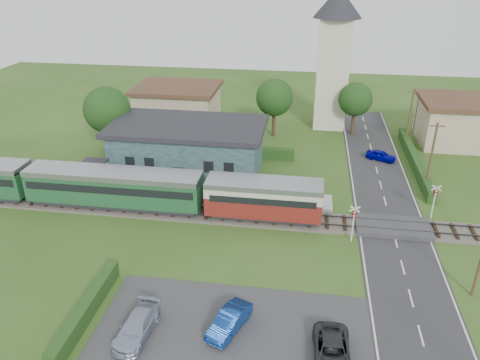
# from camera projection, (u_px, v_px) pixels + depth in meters

# --- Properties ---
(ground) EXTENTS (120.00, 120.00, 0.00)m
(ground) POSITION_uv_depth(u_px,v_px,m) (273.00, 232.00, 39.36)
(ground) COLOR #2D4C19
(railway_track) EXTENTS (76.00, 3.20, 0.49)m
(railway_track) POSITION_uv_depth(u_px,v_px,m) (275.00, 219.00, 41.09)
(railway_track) COLOR #4C443D
(railway_track) RESTS_ON ground
(road) EXTENTS (6.00, 70.00, 0.05)m
(road) POSITION_uv_depth(u_px,v_px,m) (396.00, 242.00, 38.00)
(road) COLOR #28282B
(road) RESTS_ON ground
(car_park) EXTENTS (17.00, 9.00, 0.08)m
(car_park) POSITION_uv_depth(u_px,v_px,m) (232.00, 333.00, 28.88)
(car_park) COLOR #333335
(car_park) RESTS_ON ground
(crossing_deck) EXTENTS (6.20, 3.40, 0.45)m
(crossing_deck) POSITION_uv_depth(u_px,v_px,m) (393.00, 227.00, 39.69)
(crossing_deck) COLOR #333335
(crossing_deck) RESTS_ON ground
(platform) EXTENTS (30.00, 3.00, 0.45)m
(platform) POSITION_uv_depth(u_px,v_px,m) (175.00, 193.00, 45.24)
(platform) COLOR gray
(platform) RESTS_ON ground
(equipment_hut) EXTENTS (2.30, 2.30, 2.55)m
(equipment_hut) POSITION_uv_depth(u_px,v_px,m) (95.00, 174.00, 45.65)
(equipment_hut) COLOR beige
(equipment_hut) RESTS_ON platform
(station_building) EXTENTS (16.00, 9.00, 5.30)m
(station_building) POSITION_uv_depth(u_px,v_px,m) (189.00, 147.00, 49.31)
(station_building) COLOR #1E3B3D
(station_building) RESTS_ON ground
(train) EXTENTS (43.20, 2.90, 3.40)m
(train) POSITION_uv_depth(u_px,v_px,m) (81.00, 184.00, 42.59)
(train) COLOR #232328
(train) RESTS_ON ground
(church_tower) EXTENTS (6.00, 6.00, 17.60)m
(church_tower) POSITION_uv_depth(u_px,v_px,m) (334.00, 49.00, 59.10)
(church_tower) COLOR beige
(church_tower) RESTS_ON ground
(house_west) EXTENTS (10.80, 8.80, 5.50)m
(house_west) POSITION_uv_depth(u_px,v_px,m) (178.00, 106.00, 62.39)
(house_west) COLOR tan
(house_west) RESTS_ON ground
(house_east) EXTENTS (8.80, 8.80, 5.50)m
(house_east) POSITION_uv_depth(u_px,v_px,m) (455.00, 121.00, 56.77)
(house_east) COLOR tan
(house_east) RESTS_ON ground
(hedge_carpark) EXTENTS (0.80, 9.00, 1.20)m
(hedge_carpark) POSITION_uv_depth(u_px,v_px,m) (86.00, 310.00, 29.92)
(hedge_carpark) COLOR #193814
(hedge_carpark) RESTS_ON ground
(hedge_roadside) EXTENTS (0.80, 18.00, 1.20)m
(hedge_roadside) POSITION_uv_depth(u_px,v_px,m) (415.00, 161.00, 51.41)
(hedge_roadside) COLOR #193814
(hedge_roadside) RESTS_ON ground
(hedge_station) EXTENTS (22.00, 0.80, 1.30)m
(hedge_station) POSITION_uv_depth(u_px,v_px,m) (199.00, 149.00, 54.21)
(hedge_station) COLOR #193814
(hedge_station) RESTS_ON ground
(tree_a) EXTENTS (5.20, 5.20, 8.00)m
(tree_a) POSITION_uv_depth(u_px,v_px,m) (107.00, 110.00, 52.15)
(tree_a) COLOR #332316
(tree_a) RESTS_ON ground
(tree_b) EXTENTS (4.60, 4.60, 7.34)m
(tree_b) POSITION_uv_depth(u_px,v_px,m) (274.00, 98.00, 57.88)
(tree_b) COLOR #332316
(tree_b) RESTS_ON ground
(tree_c) EXTENTS (4.20, 4.20, 6.78)m
(tree_c) POSITION_uv_depth(u_px,v_px,m) (355.00, 100.00, 58.47)
(tree_c) COLOR #332316
(tree_c) RESTS_ON ground
(utility_pole_c) EXTENTS (1.40, 0.22, 7.00)m
(utility_pole_c) POSITION_uv_depth(u_px,v_px,m) (431.00, 156.00, 44.75)
(utility_pole_c) COLOR #473321
(utility_pole_c) RESTS_ON ground
(utility_pole_d) EXTENTS (1.40, 0.22, 7.00)m
(utility_pole_d) POSITION_uv_depth(u_px,v_px,m) (410.00, 117.00, 55.41)
(utility_pole_d) COLOR #473321
(utility_pole_d) RESTS_ON ground
(crossing_signal_near) EXTENTS (0.84, 0.28, 3.28)m
(crossing_signal_near) POSITION_uv_depth(u_px,v_px,m) (354.00, 218.00, 37.20)
(crossing_signal_near) COLOR silver
(crossing_signal_near) RESTS_ON ground
(crossing_signal_far) EXTENTS (0.84, 0.28, 3.28)m
(crossing_signal_far) POSITION_uv_depth(u_px,v_px,m) (435.00, 197.00, 40.50)
(crossing_signal_far) COLOR silver
(crossing_signal_far) RESTS_ON ground
(streetlamp_west) EXTENTS (0.30, 0.30, 5.15)m
(streetlamp_west) POSITION_uv_depth(u_px,v_px,m) (113.00, 113.00, 58.78)
(streetlamp_west) COLOR #3F3F47
(streetlamp_west) RESTS_ON ground
(streetlamp_east) EXTENTS (0.30, 0.30, 5.15)m
(streetlamp_east) POSITION_uv_depth(u_px,v_px,m) (417.00, 110.00, 59.87)
(streetlamp_east) COLOR #3F3F47
(streetlamp_east) RESTS_ON ground
(car_on_road) EXTENTS (3.52, 2.54, 1.11)m
(car_on_road) POSITION_uv_depth(u_px,v_px,m) (381.00, 155.00, 52.71)
(car_on_road) COLOR #0100A0
(car_on_road) RESTS_ON road
(car_park_blue) EXTENTS (2.59, 4.04, 1.26)m
(car_park_blue) POSITION_uv_depth(u_px,v_px,m) (229.00, 321.00, 28.88)
(car_park_blue) COLOR navy
(car_park_blue) RESTS_ON car_park
(car_park_silver) EXTENTS (2.13, 4.49, 1.26)m
(car_park_silver) POSITION_uv_depth(u_px,v_px,m) (137.00, 327.00, 28.42)
(car_park_silver) COLOR #98A1BA
(car_park_silver) RESTS_ON car_park
(car_park_dark) EXTENTS (2.26, 4.64, 1.27)m
(car_park_dark) POSITION_uv_depth(u_px,v_px,m) (332.00, 353.00, 26.57)
(car_park_dark) COLOR #27282C
(car_park_dark) RESTS_ON car_park
(pedestrian_near) EXTENTS (0.67, 0.49, 1.69)m
(pedestrian_near) POSITION_uv_depth(u_px,v_px,m) (238.00, 189.00, 43.72)
(pedestrian_near) COLOR gray
(pedestrian_near) RESTS_ON platform
(pedestrian_far) EXTENTS (0.67, 0.85, 1.70)m
(pedestrian_far) POSITION_uv_depth(u_px,v_px,m) (133.00, 181.00, 45.24)
(pedestrian_far) COLOR gray
(pedestrian_far) RESTS_ON platform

